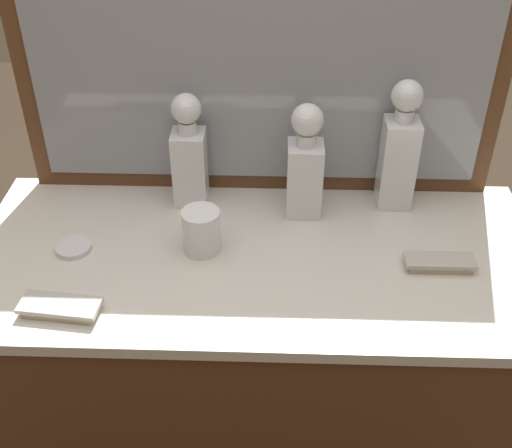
# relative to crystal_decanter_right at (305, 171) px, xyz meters

# --- Properties ---
(dresser) EXTENTS (1.25, 0.58, 0.81)m
(dresser) POSITION_rel_crystal_decanter_right_xyz_m (-0.11, -0.17, -0.52)
(dresser) COLOR brown
(dresser) RESTS_ON ground_plane
(dresser_mirror) EXTENTS (1.12, 0.03, 0.62)m
(dresser_mirror) POSITION_rel_crystal_decanter_right_xyz_m (-0.11, 0.10, 0.20)
(dresser_mirror) COLOR brown
(dresser_mirror) RESTS_ON dresser
(crystal_decanter_right) EXTENTS (0.08, 0.08, 0.28)m
(crystal_decanter_right) POSITION_rel_crystal_decanter_right_xyz_m (0.00, 0.00, 0.00)
(crystal_decanter_right) COLOR white
(crystal_decanter_right) RESTS_ON dresser
(crystal_decanter_far_right) EXTENTS (0.08, 0.08, 0.28)m
(crystal_decanter_far_right) POSITION_rel_crystal_decanter_right_xyz_m (-0.27, 0.04, 0.00)
(crystal_decanter_far_right) COLOR white
(crystal_decanter_far_right) RESTS_ON dresser
(crystal_decanter_center) EXTENTS (0.08, 0.08, 0.32)m
(crystal_decanter_center) POSITION_rel_crystal_decanter_right_xyz_m (0.22, 0.04, 0.02)
(crystal_decanter_center) COLOR white
(crystal_decanter_center) RESTS_ON dresser
(crystal_tumbler_left) EXTENTS (0.08, 0.08, 0.10)m
(crystal_tumbler_left) POSITION_rel_crystal_decanter_right_xyz_m (-0.22, -0.15, -0.07)
(crystal_tumbler_left) COLOR white
(crystal_tumbler_left) RESTS_ON dresser
(silver_brush_far_right) EXTENTS (0.16, 0.08, 0.02)m
(silver_brush_far_right) POSITION_rel_crystal_decanter_right_xyz_m (-0.48, -0.36, -0.10)
(silver_brush_far_right) COLOR #B7A88C
(silver_brush_far_right) RESTS_ON dresser
(silver_brush_left) EXTENTS (0.15, 0.05, 0.02)m
(silver_brush_left) POSITION_rel_crystal_decanter_right_xyz_m (0.28, -0.20, -0.10)
(silver_brush_left) COLOR #B7A88C
(silver_brush_left) RESTS_ON dresser
(porcelain_dish) EXTENTS (0.08, 0.08, 0.01)m
(porcelain_dish) POSITION_rel_crystal_decanter_right_xyz_m (-0.51, -0.17, -0.11)
(porcelain_dish) COLOR silver
(porcelain_dish) RESTS_ON dresser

